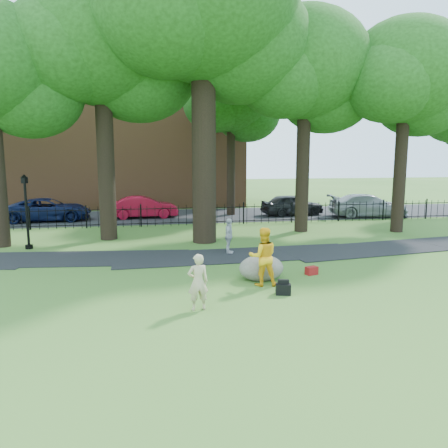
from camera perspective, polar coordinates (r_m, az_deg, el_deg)
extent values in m
plane|color=#386222|center=(13.93, 1.23, -7.92)|extent=(120.00, 120.00, 0.00)
cube|color=black|center=(17.82, 1.94, -4.16)|extent=(36.07, 3.85, 0.03)
cube|color=black|center=(29.47, -4.84, 1.06)|extent=(80.00, 7.00, 0.02)
cube|color=black|center=(25.39, -4.05, 2.11)|extent=(44.00, 0.04, 0.04)
cube|color=black|center=(25.51, -4.03, 0.24)|extent=(44.00, 0.04, 0.04)
cube|color=brown|center=(37.15, -12.41, 11.80)|extent=(18.00, 8.00, 12.00)
cylinder|color=black|center=(20.28, -2.67, 12.37)|extent=(1.10, 1.10, 10.50)
ellipsoid|color=#1A3C10|center=(22.23, 2.12, 22.65)|extent=(6.72, 6.72, 5.71)
ellipsoid|color=#1A3C10|center=(20.12, -7.71, 25.81)|extent=(6.30, 6.30, 5.36)
ellipsoid|color=#1A3C10|center=(22.09, -24.04, 15.44)|extent=(4.80, 4.80, 4.08)
cylinder|color=black|center=(21.66, -15.26, 10.00)|extent=(0.80, 0.80, 9.10)
ellipsoid|color=#1A3C10|center=(22.30, -15.81, 22.44)|extent=(7.20, 7.20, 6.12)
ellipsoid|color=#1A3C10|center=(22.83, -11.15, 18.94)|extent=(5.76, 5.76, 4.90)
ellipsoid|color=#1A3C10|center=(21.60, -19.97, 20.58)|extent=(5.40, 5.40, 4.59)
cylinder|color=black|center=(23.52, 10.29, 9.21)|extent=(0.70, 0.70, 8.40)
ellipsoid|color=#1A3C10|center=(23.96, 10.61, 19.89)|extent=(6.60, 6.60, 5.61)
ellipsoid|color=#1A3C10|center=(25.06, 13.15, 16.54)|extent=(5.28, 5.28, 4.49)
ellipsoid|color=#1A3C10|center=(22.79, 7.88, 18.68)|extent=(4.95, 4.95, 4.21)
cylinder|color=black|center=(24.82, 22.11, 8.28)|extent=(0.64, 0.64, 8.05)
ellipsoid|color=#1A3C10|center=(25.18, 22.71, 17.99)|extent=(6.20, 6.20, 5.27)
ellipsoid|color=#1A3C10|center=(26.41, 24.26, 14.92)|extent=(4.96, 4.96, 4.22)
ellipsoid|color=#1A3C10|center=(23.91, 20.82, 16.94)|extent=(4.65, 4.65, 3.95)
imported|color=tan|center=(11.55, -3.42, -7.58)|extent=(0.59, 0.42, 1.52)
imported|color=#EDA514|center=(13.69, 5.13, -4.26)|extent=(0.94, 0.76, 1.84)
imported|color=#B0B0B5|center=(18.02, 0.64, -1.60)|extent=(0.63, 0.94, 1.48)
ellipsoid|color=slate|center=(14.46, 4.89, -5.54)|extent=(1.70, 1.43, 0.87)
cylinder|color=black|center=(20.70, -24.34, 0.91)|extent=(0.11, 0.11, 2.86)
cylinder|color=black|center=(20.91, -24.11, -2.73)|extent=(0.32, 0.32, 0.18)
cube|color=black|center=(20.56, -24.63, 5.23)|extent=(0.26, 0.26, 0.27)
cone|color=black|center=(20.55, -24.66, 5.73)|extent=(0.29, 0.29, 0.14)
cube|color=black|center=(13.05, 7.74, -8.43)|extent=(0.48, 0.36, 0.32)
cube|color=maroon|center=(15.32, 11.36, -5.99)|extent=(0.46, 0.37, 0.27)
imported|color=maroon|center=(28.77, -10.45, 2.18)|extent=(4.39, 1.74, 1.42)
imported|color=#0B1337|center=(29.13, -21.96, 1.75)|extent=(5.17, 2.51, 1.42)
imported|color=black|center=(29.98, 8.91, 2.50)|extent=(4.40, 2.21, 1.44)
imported|color=gray|center=(30.40, 18.32, 2.30)|extent=(5.40, 2.76, 1.50)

